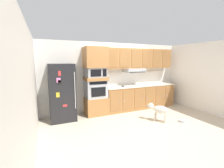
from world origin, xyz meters
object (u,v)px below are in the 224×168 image
at_px(refrigerator, 62,92).
at_px(dog_food_bowl, 182,121).
at_px(screwdriver, 123,86).
at_px(microwave, 96,72).
at_px(dog, 159,109).
at_px(built_in_oven, 96,89).

distance_m(refrigerator, dog_food_bowl, 3.80).
relative_size(refrigerator, screwdriver, 10.62).
distance_m(microwave, dog, 2.35).
relative_size(built_in_oven, microwave, 1.09).
bearing_deg(microwave, refrigerator, -176.53).
relative_size(dog, dog_food_bowl, 3.38).
height_order(refrigerator, microwave, refrigerator).
height_order(built_in_oven, dog, built_in_oven).
xyz_separation_m(refrigerator, microwave, (1.11, 0.07, 0.58)).
bearing_deg(dog, microwave, 11.43).
bearing_deg(screwdriver, microwave, 174.35).
distance_m(screwdriver, dog_food_bowl, 2.22).
distance_m(refrigerator, microwave, 1.26).
bearing_deg(dog_food_bowl, dog, 150.32).
height_order(refrigerator, dog, refrigerator).
height_order(built_in_oven, microwave, microwave).
bearing_deg(microwave, dog_food_bowl, -38.51).
distance_m(built_in_oven, dog, 2.15).
bearing_deg(dog_food_bowl, refrigerator, 153.13).
bearing_deg(refrigerator, dog_food_bowl, -26.87).
bearing_deg(dog, dog_food_bowl, -156.68).
distance_m(built_in_oven, microwave, 0.56).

